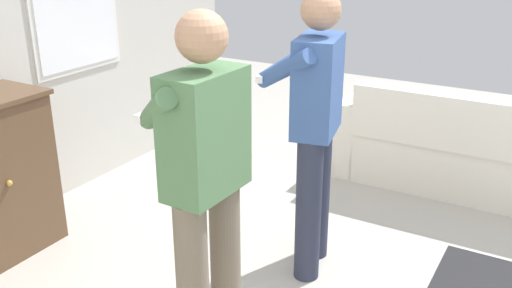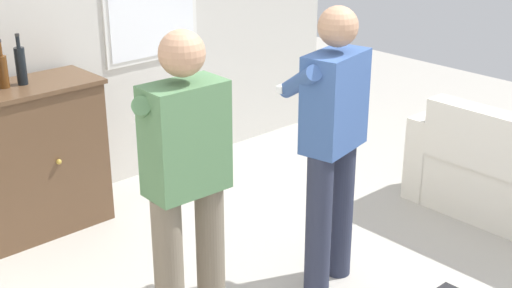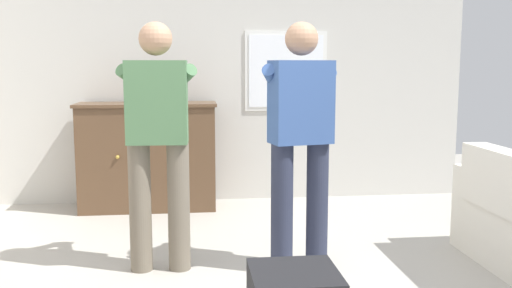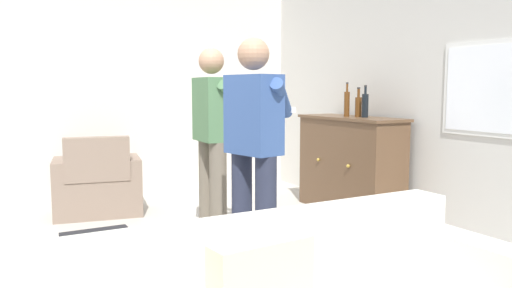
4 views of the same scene
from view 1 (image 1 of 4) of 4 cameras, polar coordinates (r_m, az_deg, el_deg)
The scene contains 3 objects.
couch at distance 4.68m, azimuth 22.30°, elevation -1.48°, with size 0.57×2.39×0.83m.
person_standing_left at distance 2.54m, azimuth -5.18°, elevation -3.50°, with size 0.56×0.48×1.68m.
person_standing_right at distance 3.26m, azimuth 5.85°, elevation 2.14°, with size 0.55×0.51×1.68m.
Camera 1 is at (-2.35, -0.74, 1.99)m, focal length 40.00 mm.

